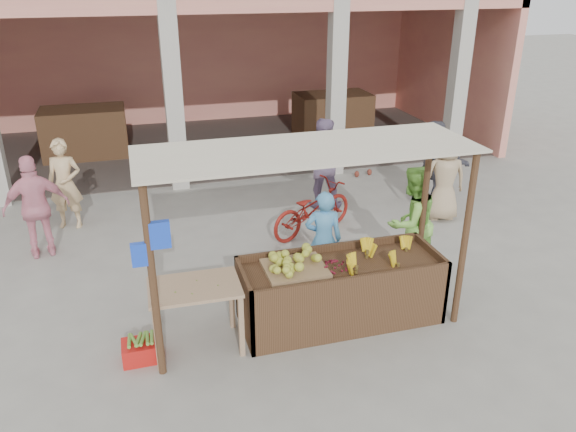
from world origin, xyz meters
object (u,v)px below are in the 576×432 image
object	(u,v)px
motorcycle	(312,208)
red_crate	(142,351)
vendor_green	(411,220)
fruit_stall	(340,293)
vendor_blue	(323,237)
side_table	(195,296)

from	to	relation	value
motorcycle	red_crate	bearing A→B (deg)	108.14
vendor_green	fruit_stall	bearing A→B (deg)	14.97
fruit_stall	red_crate	bearing A→B (deg)	-176.90
vendor_blue	vendor_green	world-z (taller)	vendor_green
side_table	vendor_blue	distance (m)	2.21
vendor_blue	fruit_stall	bearing A→B (deg)	99.83
vendor_blue	motorcycle	distance (m)	1.82
side_table	vendor_blue	size ratio (longest dim) A/B	0.69
fruit_stall	motorcycle	distance (m)	2.71
motorcycle	vendor_blue	bearing A→B (deg)	142.23
fruit_stall	vendor_green	distance (m)	1.74
vendor_green	red_crate	bearing A→B (deg)	-2.22
red_crate	side_table	bearing A→B (deg)	4.21
vendor_blue	vendor_green	distance (m)	1.35
vendor_blue	motorcycle	size ratio (longest dim) A/B	0.86
vendor_green	vendor_blue	bearing A→B (deg)	-18.81
side_table	red_crate	distance (m)	0.91
red_crate	vendor_green	bearing A→B (deg)	13.69
fruit_stall	side_table	bearing A→B (deg)	-177.47
red_crate	vendor_blue	xyz separation A→B (m)	(2.64, 1.06, 0.67)
fruit_stall	vendor_blue	size ratio (longest dim) A/B	1.65
red_crate	vendor_blue	world-z (taller)	vendor_blue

